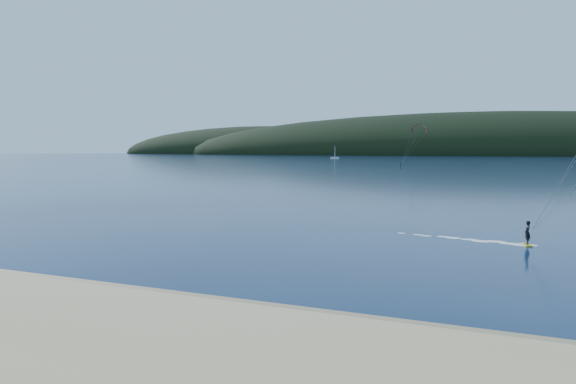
# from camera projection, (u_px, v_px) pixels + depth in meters

# --- Properties ---
(ground) EXTENTS (1800.00, 1800.00, 0.00)m
(ground) POSITION_uv_depth(u_px,v_px,m) (129.00, 332.00, 21.77)
(ground) COLOR #071836
(ground) RESTS_ON ground
(wet_sand) EXTENTS (220.00, 2.50, 0.10)m
(wet_sand) POSITION_uv_depth(u_px,v_px,m) (191.00, 302.00, 25.88)
(wet_sand) COLOR #8E7352
(wet_sand) RESTS_ON ground
(headland) EXTENTS (1200.00, 310.00, 140.00)m
(headland) POSITION_uv_depth(u_px,v_px,m) (512.00, 155.00, 703.18)
(headland) COLOR black
(headland) RESTS_ON ground
(kitesurfer_far) EXTENTS (11.88, 7.68, 16.57)m
(kitesurfer_far) POSITION_uv_depth(u_px,v_px,m) (419.00, 132.00, 213.63)
(kitesurfer_far) COLOR gold
(kitesurfer_far) RESTS_ON ground
(sailboat) EXTENTS (7.39, 4.58, 10.28)m
(sailboat) POSITION_uv_depth(u_px,v_px,m) (335.00, 157.00, 444.40)
(sailboat) COLOR white
(sailboat) RESTS_ON ground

